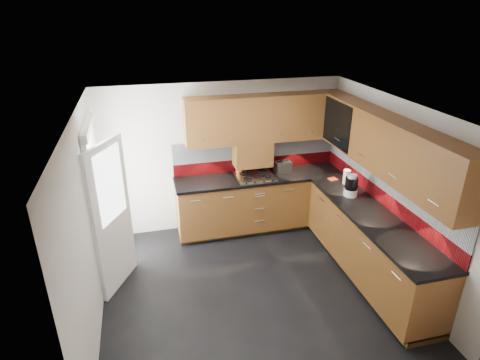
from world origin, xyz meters
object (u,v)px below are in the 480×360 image
object	(u,v)px
gas_hob	(255,176)
food_processor	(351,186)
utensil_pot	(240,168)
toaster	(283,167)

from	to	relation	value
gas_hob	food_processor	world-z (taller)	food_processor
gas_hob	utensil_pot	distance (m)	0.30
utensil_pot	toaster	bearing A→B (deg)	-10.59
gas_hob	toaster	size ratio (longest dim) A/B	2.13
toaster	gas_hob	bearing A→B (deg)	-170.02
utensil_pot	toaster	world-z (taller)	utensil_pot
utensil_pot	food_processor	bearing A→B (deg)	-41.36
gas_hob	food_processor	xyz separation A→B (m)	(1.14, -0.96, 0.13)
gas_hob	utensil_pot	world-z (taller)	utensil_pot
toaster	food_processor	bearing A→B (deg)	-58.23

